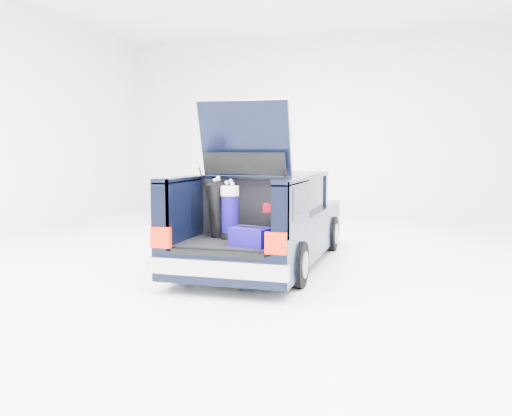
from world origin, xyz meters
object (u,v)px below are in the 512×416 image
(red_suitcase, at_px, (275,222))
(blue_duffel, at_px, (251,237))
(black_golf_bag, at_px, (217,210))
(blue_golf_bag, at_px, (230,212))
(car, at_px, (267,221))

(red_suitcase, xyz_separation_m, blue_duffel, (-0.18, -0.49, -0.13))
(red_suitcase, bearing_deg, black_golf_bag, 174.62)
(red_suitcase, relative_size, blue_golf_bag, 0.64)
(blue_golf_bag, distance_m, blue_duffel, 0.66)
(red_suitcase, bearing_deg, car, 104.60)
(car, xyz_separation_m, blue_duffel, (0.32, -1.86, 0.04))
(red_suitcase, height_order, black_golf_bag, black_golf_bag)
(black_golf_bag, xyz_separation_m, blue_duffel, (0.64, -0.49, -0.26))
(car, relative_size, blue_golf_bag, 5.69)
(blue_golf_bag, bearing_deg, blue_duffel, -51.80)
(black_golf_bag, distance_m, blue_golf_bag, 0.22)
(red_suitcase, bearing_deg, blue_golf_bag, -179.40)
(blue_golf_bag, bearing_deg, red_suitcase, -1.35)
(red_suitcase, relative_size, blue_duffel, 0.93)
(black_golf_bag, relative_size, blue_duffel, 1.52)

